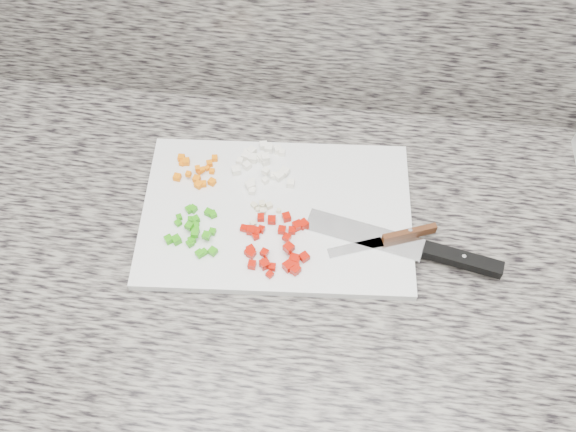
% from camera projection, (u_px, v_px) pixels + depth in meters
% --- Properties ---
extents(cabinet, '(3.92, 0.62, 0.86)m').
position_uv_depth(cabinet, '(307.00, 363.00, 1.35)').
color(cabinet, white).
rests_on(cabinet, ground).
extents(countertop, '(3.96, 0.64, 0.04)m').
position_uv_depth(countertop, '(315.00, 256.00, 0.98)').
color(countertop, slate).
rests_on(countertop, cabinet).
extents(cutting_board, '(0.43, 0.30, 0.01)m').
position_uv_depth(cutting_board, '(277.00, 214.00, 0.99)').
color(cutting_board, silver).
rests_on(cutting_board, countertop).
extents(carrot_pile, '(0.07, 0.07, 0.01)m').
position_uv_depth(carrot_pile, '(196.00, 171.00, 1.02)').
color(carrot_pile, orange).
rests_on(carrot_pile, cutting_board).
extents(onion_pile, '(0.10, 0.10, 0.02)m').
position_uv_depth(onion_pile, '(261.00, 164.00, 1.02)').
color(onion_pile, white).
rests_on(onion_pile, cutting_board).
extents(green_pepper_pile, '(0.08, 0.09, 0.02)m').
position_uv_depth(green_pepper_pile, '(194.00, 231.00, 0.95)').
color(green_pepper_pile, '#28920D').
rests_on(green_pepper_pile, cutting_board).
extents(red_pepper_pile, '(0.11, 0.11, 0.02)m').
position_uv_depth(red_pepper_pile, '(277.00, 247.00, 0.94)').
color(red_pepper_pile, '#A40D02').
rests_on(red_pepper_pile, cutting_board).
extents(garlic_pile, '(0.05, 0.05, 0.01)m').
position_uv_depth(garlic_pile, '(262.00, 208.00, 0.98)').
color(garlic_pile, beige).
rests_on(garlic_pile, cutting_board).
extents(chef_knife, '(0.29, 0.09, 0.02)m').
position_uv_depth(chef_knife, '(428.00, 251.00, 0.94)').
color(chef_knife, silver).
rests_on(chef_knife, cutting_board).
extents(paring_knife, '(0.16, 0.07, 0.02)m').
position_uv_depth(paring_knife, '(396.00, 237.00, 0.95)').
color(paring_knife, silver).
rests_on(paring_knife, cutting_board).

